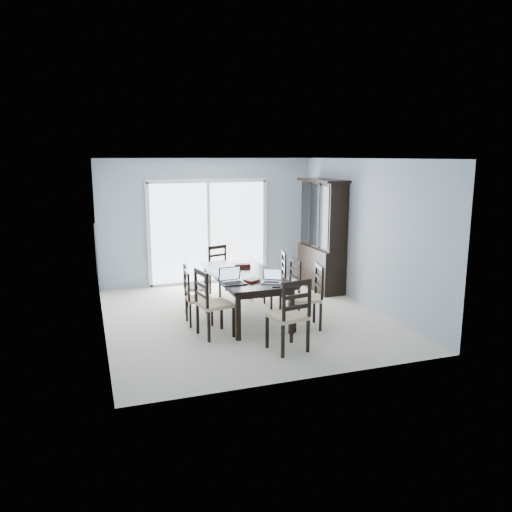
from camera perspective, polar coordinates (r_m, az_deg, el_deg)
The scene contains 24 objects.
floor at distance 8.40m, azimuth -1.29°, elevation -6.95°, with size 5.00×5.00×0.00m, color beige.
ceiling at distance 7.98m, azimuth -1.37°, elevation 11.07°, with size 5.00×5.00×0.00m, color white.
back_wall at distance 10.48m, azimuth -5.49°, elevation 3.96°, with size 4.50×0.02×2.60m, color #99A6B6.
wall_left at distance 7.72m, azimuth -17.45°, elevation 0.84°, with size 0.02×5.00×2.60m, color #99A6B6.
wall_right at distance 9.02m, azimuth 12.44°, elevation 2.55°, with size 0.02×5.00×2.60m, color #99A6B6.
balcony at distance 11.68m, azimuth -6.51°, elevation -2.03°, with size 4.50×2.00×0.10m, color gray.
railing at distance 12.52m, azimuth -7.57°, elevation 1.65°, with size 4.50×0.06×1.10m, color #99999E.
dining_table at distance 8.22m, azimuth -1.31°, elevation -2.49°, with size 1.00×2.20×0.75m.
china_hutch at distance 10.03m, azimuth 7.57°, elevation 2.26°, with size 0.50×1.38×2.20m.
sliding_door at distance 10.48m, azimuth -5.44°, elevation 2.78°, with size 2.52×0.05×2.18m.
chair_left_near at distance 7.36m, azimuth -5.43°, elevation -4.57°, with size 0.54×0.52×1.18m.
chair_left_mid at distance 7.96m, azimuth -7.18°, elevation -4.08°, with size 0.40×0.39×1.01m.
chair_left_far at distance 8.65m, azimuth -7.44°, elevation -2.81°, with size 0.48×0.47×1.01m.
chair_right_near at distance 7.79m, azimuth 6.38°, elevation -3.80°, with size 0.53×0.52×1.16m.
chair_right_mid at distance 8.61m, azimuth 3.89°, elevation -2.71°, with size 0.43×0.42×1.04m.
chair_right_far at distance 9.18m, azimuth 2.54°, elevation -1.71°, with size 0.49×0.48×1.07m.
chair_end_near at distance 6.76m, azimuth 4.12°, elevation -5.94°, with size 0.53×0.54×1.20m.
chair_end_far at distance 9.69m, azimuth -4.12°, elevation -1.00°, with size 0.51×0.52×1.08m.
laptop_dark at distance 7.50m, azimuth -2.64°, elevation -2.79°, with size 0.38×0.28×0.24m.
laptop_silver at distance 7.56m, azimuth 1.78°, elevation -2.74°, with size 0.36×0.32×0.20m.
book_stack at distance 7.66m, azimuth -0.48°, elevation -2.77°, with size 0.28×0.26×0.04m.
cell_phone at distance 7.34m, azimuth 2.31°, elevation -3.53°, with size 0.12×0.05×0.01m, color black.
game_box at distance 8.61m, azimuth -1.54°, elevation -1.12°, with size 0.26×0.13×0.06m, color #440D13.
hot_tub at distance 11.60m, azimuth -9.04°, elevation 0.21°, with size 1.94×1.81×0.85m.
Camera 1 is at (-2.41, -7.61, 2.64)m, focal length 35.00 mm.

